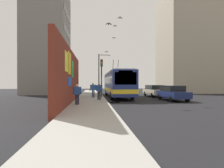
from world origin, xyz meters
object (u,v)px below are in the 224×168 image
Objects in this scene: parked_car_champagne at (154,90)px; pedestrian_midblock at (93,89)px; parked_car_navy at (172,93)px; traffic_light at (102,72)px; pedestrian_at_curb at (99,90)px; city_bus at (117,83)px; pedestrian_near_wall at (77,93)px; street_lamp at (100,71)px.

pedestrian_midblock is at bearing 107.50° from parked_car_champagne.
parked_car_navy is 8.30m from traffic_light.
parked_car_champagne is at bearing -72.50° from pedestrian_midblock.
parked_car_champagne is 9.36m from pedestrian_at_curb.
pedestrian_at_curb is at bearing 152.65° from city_bus.
pedestrian_midblock reaches higher than parked_car_navy.
traffic_light is (6.93, -2.24, 2.09)m from pedestrian_near_wall.
pedestrian_at_curb is (0.22, 7.74, 0.33)m from parked_car_navy.
city_bus is at bearing -46.11° from traffic_light.
traffic_light is at bearing 108.18° from parked_car_champagne.
traffic_light is at bearing -7.80° from pedestrian_at_curb.
city_bus is 5.57m from pedestrian_at_curb.
traffic_light is at bearing -77.69° from pedestrian_midblock.
pedestrian_near_wall is (-8.99, 4.39, -0.75)m from city_bus.
pedestrian_midblock is 1.08× the size of pedestrian_near_wall.
pedestrian_at_curb reaches higher than pedestrian_near_wall.
city_bus reaches higher than parked_car_navy.
pedestrian_at_curb is at bearing -24.36° from pedestrian_near_wall.
city_bus is at bearing -26.01° from pedestrian_near_wall.
parked_car_champagne is 3.08× the size of pedestrian_near_wall.
pedestrian_midblock is at bearing 71.21° from parked_car_navy.
street_lamp is at bearing -9.23° from pedestrian_midblock.
street_lamp reaches higher than traffic_light.
city_bus is 7.13× the size of pedestrian_midblock.
pedestrian_at_curb is 4.48m from pedestrian_near_wall.
pedestrian_midblock is 0.38× the size of traffic_light.
parked_car_champagne is 2.89× the size of pedestrian_at_curb.
city_bus is at bearing -54.02° from pedestrian_midblock.
parked_car_navy is at bearing -180.00° from parked_car_champagne.
traffic_light is (-2.07, 2.15, 1.33)m from city_bus.
traffic_light reaches higher than parked_car_champagne.
city_bus reaches higher than pedestrian_midblock.
pedestrian_midblock is at bearing 170.77° from street_lamp.
parked_car_champagne is (5.47, 0.00, 0.00)m from parked_car_navy.
pedestrian_near_wall reaches higher than parked_car_champagne.
street_lamp is at bearing 23.52° from city_bus.
city_bus is 3.95m from pedestrian_midblock.
traffic_light is at bearing 67.41° from parked_car_navy.
pedestrian_near_wall is 0.26× the size of street_lamp.
pedestrian_midblock is (2.84, 8.35, 0.34)m from parked_car_navy.
parked_car_navy is 5.47m from parked_car_champagne.
pedestrian_midblock reaches higher than pedestrian_at_curb.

